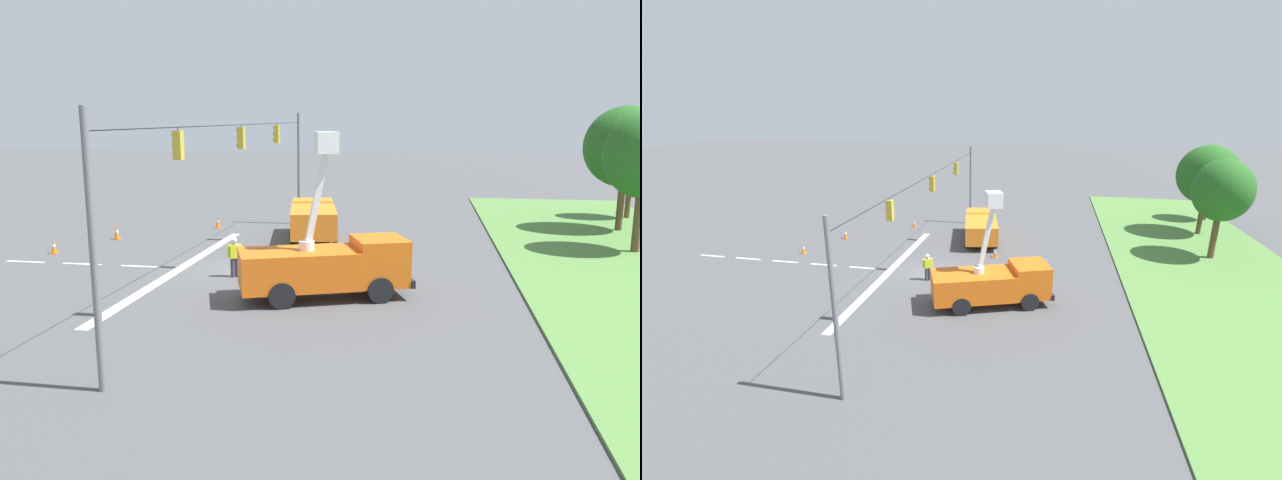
# 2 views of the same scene
# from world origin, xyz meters

# --- Properties ---
(ground_plane) EXTENTS (200.00, 200.00, 0.00)m
(ground_plane) POSITION_xyz_m (0.00, 0.00, 0.00)
(ground_plane) COLOR #4C4C4F
(lane_markings) EXTENTS (17.60, 15.25, 0.01)m
(lane_markings) POSITION_xyz_m (0.00, -4.53, 0.00)
(lane_markings) COLOR silver
(lane_markings) RESTS_ON ground
(signal_gantry) EXTENTS (26.20, 0.33, 7.20)m
(signal_gantry) POSITION_xyz_m (0.04, -0.00, 4.43)
(signal_gantry) COLOR slate
(signal_gantry) RESTS_ON ground
(tree_far_west) EXTENTS (3.36, 3.55, 5.89)m
(tree_far_west) POSITION_xyz_m (-18.57, 21.99, 4.34)
(tree_far_west) COLOR brown
(tree_far_west) RESTS_ON ground
(tree_west) EXTENTS (4.93, 4.80, 7.63)m
(tree_west) POSITION_xyz_m (-13.38, 19.97, 5.18)
(tree_west) COLOR brown
(tree_west) RESTS_ON ground
(utility_truck_bucket_lift) EXTENTS (4.44, 6.96, 6.40)m
(utility_truck_bucket_lift) POSITION_xyz_m (3.76, 4.42, 1.38)
(utility_truck_bucket_lift) COLOR orange
(utility_truck_bucket_lift) RESTS_ON ground
(utility_truck_support_near) EXTENTS (7.04, 3.68, 2.01)m
(utility_truck_support_near) POSITION_xyz_m (-7.91, 1.83, 1.20)
(utility_truck_support_near) COLOR orange
(utility_truck_support_near) RESTS_ON ground
(road_worker) EXTENTS (0.41, 0.57, 1.77)m
(road_worker) POSITION_xyz_m (1.17, -0.08, 1.00)
(road_worker) COLOR #383842
(road_worker) RESTS_ON ground
(traffic_cone_foreground_left) EXTENTS (0.36, 0.36, 0.74)m
(traffic_cone_foreground_left) POSITION_xyz_m (-1.90, -10.71, 0.37)
(traffic_cone_foreground_left) COLOR orange
(traffic_cone_foreground_left) RESTS_ON ground
(traffic_cone_foreground_right) EXTENTS (0.36, 0.36, 0.71)m
(traffic_cone_foreground_right) POSITION_xyz_m (-10.73, -4.84, 0.35)
(traffic_cone_foreground_right) COLOR orange
(traffic_cone_foreground_right) RESTS_ON ground
(traffic_cone_mid_left) EXTENTS (0.36, 0.36, 0.69)m
(traffic_cone_mid_left) POSITION_xyz_m (-4.00, 3.56, 0.34)
(traffic_cone_mid_left) COLOR orange
(traffic_cone_mid_left) RESTS_ON ground
(traffic_cone_mid_right) EXTENTS (0.36, 0.36, 0.65)m
(traffic_cone_mid_right) POSITION_xyz_m (-3.23, 7.21, 0.32)
(traffic_cone_mid_right) COLOR orange
(traffic_cone_mid_right) RESTS_ON ground
(traffic_cone_near_bucket) EXTENTS (0.36, 0.36, 0.82)m
(traffic_cone_near_bucket) POSITION_xyz_m (-6.03, -9.34, 0.41)
(traffic_cone_near_bucket) COLOR orange
(traffic_cone_near_bucket) RESTS_ON ground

